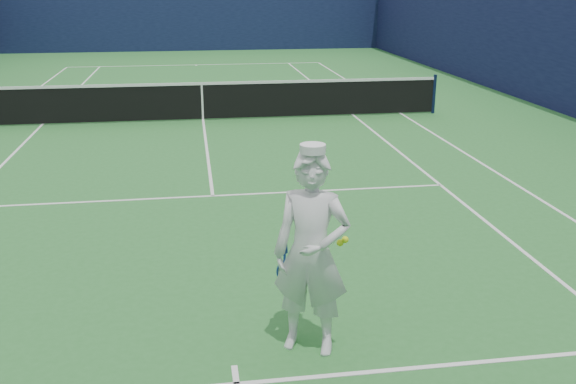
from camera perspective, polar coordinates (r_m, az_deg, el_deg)
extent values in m
plane|color=#2B712F|center=(17.31, -7.56, 6.35)|extent=(80.00, 80.00, 0.00)
cube|color=white|center=(29.04, -8.17, 11.13)|extent=(11.03, 0.06, 0.01)
cube|color=white|center=(6.17, -4.59, -16.66)|extent=(11.03, 0.06, 0.01)
cube|color=white|center=(18.24, 10.05, 6.85)|extent=(0.06, 23.83, 0.01)
cube|color=white|center=(17.72, -21.03, 5.58)|extent=(0.06, 23.77, 0.01)
cube|color=white|center=(17.86, 5.85, 6.79)|extent=(0.06, 23.77, 0.01)
cube|color=white|center=(23.61, -7.96, 9.52)|extent=(8.23, 0.06, 0.01)
cube|color=white|center=(11.12, -6.71, -0.35)|extent=(8.23, 0.06, 0.01)
cube|color=white|center=(17.31, -7.56, 6.36)|extent=(0.06, 12.80, 0.01)
cube|color=white|center=(28.89, -8.17, 11.09)|extent=(0.06, 0.30, 0.01)
cube|color=white|center=(6.29, -4.70, -15.88)|extent=(0.06, 0.30, 0.01)
cube|color=#0F173A|center=(34.97, -8.48, 15.59)|extent=(20.12, 0.12, 4.00)
cube|color=#10133C|center=(19.88, 23.13, 12.45)|extent=(0.12, 36.12, 4.00)
cylinder|color=#141E4C|center=(18.46, 12.85, 8.49)|extent=(0.09, 0.09, 1.07)
cube|color=black|center=(17.21, -7.63, 7.98)|extent=(12.79, 0.02, 0.92)
cube|color=white|center=(17.13, -7.69, 9.52)|extent=(12.79, 0.04, 0.07)
cube|color=white|center=(17.22, -7.62, 7.88)|extent=(0.05, 0.03, 0.94)
imported|color=white|center=(6.21, 2.09, -5.52)|extent=(0.88, 0.75, 2.06)
cylinder|color=white|center=(5.87, 2.21, 3.88)|extent=(0.24, 0.24, 0.08)
cube|color=white|center=(6.00, 2.48, 3.90)|extent=(0.20, 0.16, 0.02)
cylinder|color=navy|center=(6.32, -0.23, -4.63)|extent=(0.07, 0.10, 0.22)
cube|color=#1D3A9E|center=(6.45, -0.30, -5.92)|extent=(0.03, 0.03, 0.14)
torus|color=#1D3A9E|center=(6.59, 0.04, -7.32)|extent=(0.31, 0.21, 0.29)
cube|color=beige|center=(6.59, 0.04, -7.32)|extent=(0.20, 0.09, 0.30)
sphere|color=#DDF21B|center=(6.21, 4.65, -4.52)|extent=(0.07, 0.07, 0.07)
sphere|color=#DDF21B|center=(6.21, 5.10, -4.24)|extent=(0.07, 0.07, 0.07)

